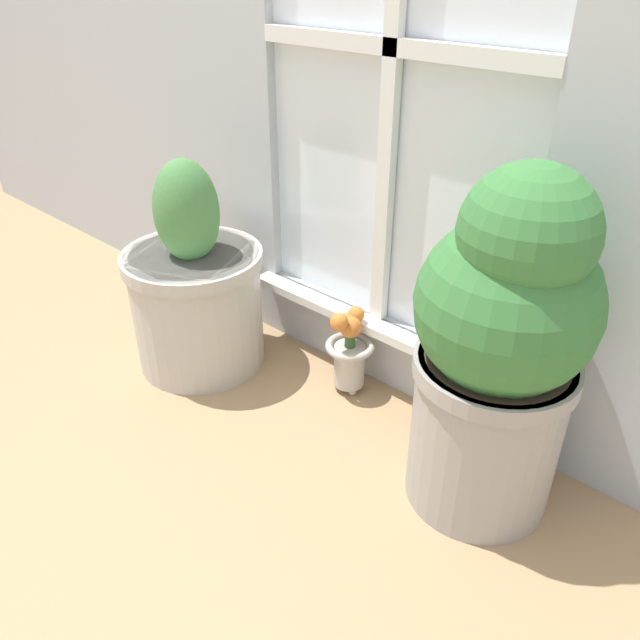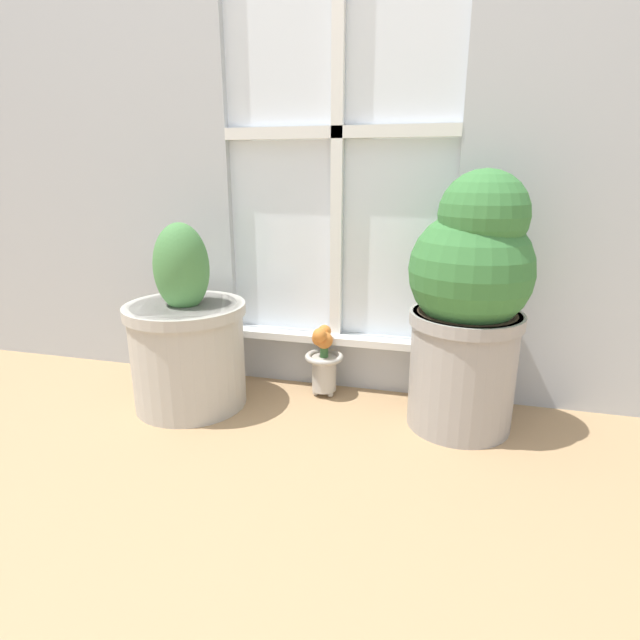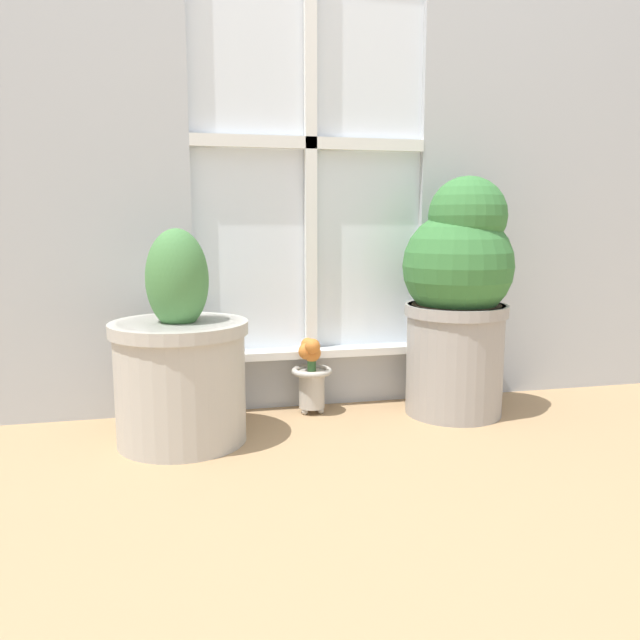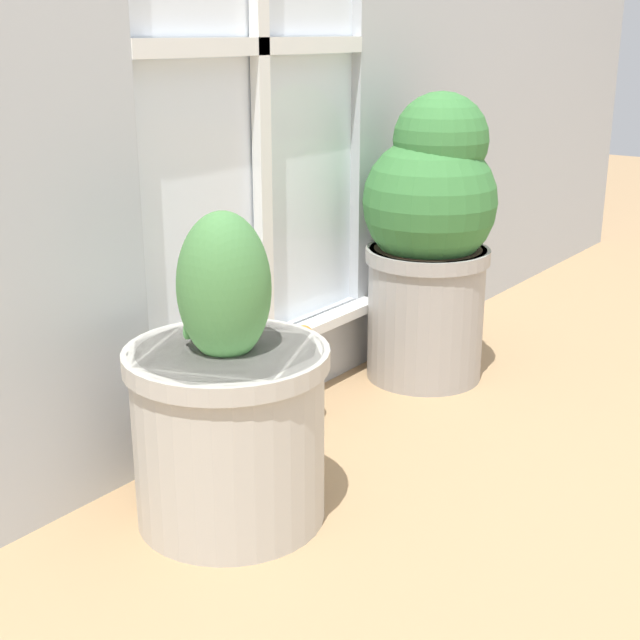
{
  "view_description": "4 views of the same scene",
  "coord_description": "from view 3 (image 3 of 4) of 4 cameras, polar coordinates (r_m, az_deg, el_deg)",
  "views": [
    {
      "loc": [
        0.8,
        -0.52,
        1.0
      ],
      "look_at": [
        -0.06,
        0.44,
        0.22
      ],
      "focal_mm": 35.0,
      "sensor_mm": 36.0,
      "label": 1
    },
    {
      "loc": [
        0.35,
        -0.96,
        0.71
      ],
      "look_at": [
        -0.01,
        0.43,
        0.28
      ],
      "focal_mm": 28.0,
      "sensor_mm": 36.0,
      "label": 2
    },
    {
      "loc": [
        -0.41,
        -1.32,
        0.59
      ],
      "look_at": [
        -0.01,
        0.43,
        0.3
      ],
      "focal_mm": 35.0,
      "sensor_mm": 36.0,
      "label": 3
    },
    {
      "loc": [
        -1.48,
        -0.66,
        0.85
      ],
      "look_at": [
        -0.02,
        0.43,
        0.26
      ],
      "focal_mm": 50.0,
      "sensor_mm": 36.0,
      "label": 4
    }
  ],
  "objects": [
    {
      "name": "ground_plane",
      "position": [
        1.5,
        4.08,
        -14.08
      ],
      "size": [
        10.0,
        10.0,
        0.0
      ],
      "primitive_type": "plane",
      "color": "tan"
    },
    {
      "name": "flower_vase",
      "position": [
        1.92,
        -0.81,
        -4.87
      ],
      "size": [
        0.12,
        0.12,
        0.24
      ],
      "color": "#BCB7AD",
      "rests_on": "ground_plane"
    },
    {
      "name": "potted_plant_right",
      "position": [
        1.92,
        12.5,
        2.3
      ],
      "size": [
        0.33,
        0.33,
        0.72
      ],
      "color": "#9E9993",
      "rests_on": "ground_plane"
    },
    {
      "name": "potted_plant_left",
      "position": [
        1.7,
        -12.66,
        -3.8
      ],
      "size": [
        0.36,
        0.36,
        0.57
      ],
      "color": "#B7B2A8",
      "rests_on": "ground_plane"
    }
  ]
}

